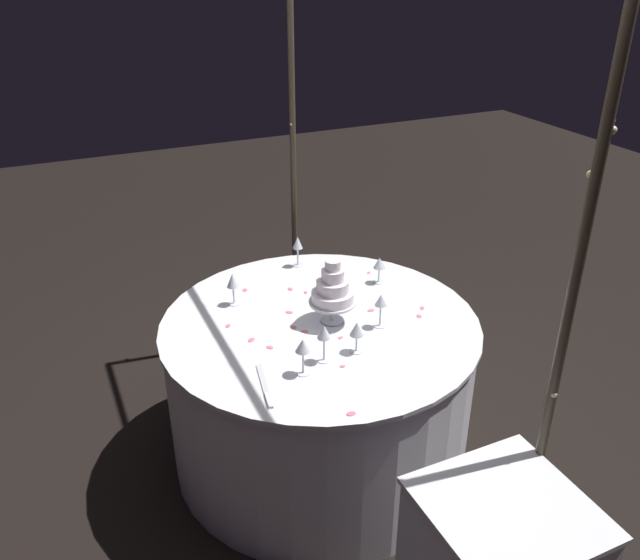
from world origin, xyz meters
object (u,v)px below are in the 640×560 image
Objects in this scene: wine_glass_4 at (298,244)px; wine_glass_2 at (381,302)px; wine_glass_1 at (324,334)px; cake_knife at (265,388)px; decorative_arch at (390,158)px; main_table at (320,390)px; wine_glass_3 at (233,282)px; wine_glass_0 at (303,347)px; wine_glass_6 at (379,264)px; wine_glass_5 at (357,330)px; tiered_cake at (333,291)px.

wine_glass_2 is at bearing 7.28° from wine_glass_4.
cake_knife is (0.09, -0.30, -0.13)m from wine_glass_1.
wine_glass_1 is (0.30, -0.45, -0.61)m from decorative_arch.
wine_glass_1 is at bearing -67.42° from wine_glass_2.
wine_glass_1 is at bearing -21.61° from main_table.
decorative_arch is 0.96m from wine_glass_3.
wine_glass_0 reaches higher than wine_glass_6.
wine_glass_5 is at bearing -6.48° from wine_glass_4.
wine_glass_6 is at bearing 125.84° from cake_knife.
wine_glass_2 is 1.00× the size of wine_glass_3.
wine_glass_4 is 0.90m from wine_glass_5.
decorative_arch is at bearing -25.01° from wine_glass_6.
decorative_arch reaches higher than wine_glass_5.
wine_glass_3 is at bearing -162.79° from wine_glass_1.
cake_knife is (0.36, -0.47, -0.16)m from tiered_cake.
cake_knife is (0.38, -0.75, -0.74)m from decorative_arch.
wine_glass_4 is (-0.75, -0.10, 0.00)m from wine_glass_2.
wine_glass_5 is at bearing 101.05° from wine_glass_0.
decorative_arch is at bearing 123.28° from wine_glass_1.
wine_glass_4 is (-0.62, 0.09, -0.04)m from tiered_cake.
wine_glass_2 is at bearing 57.53° from main_table.
wine_glass_5 reaches higher than cake_knife.
wine_glass_2 is 0.70m from cake_knife.
wine_glass_4 is 1.18× the size of wine_glass_5.
wine_glass_1 reaches higher than wine_glass_0.
tiered_cake reaches higher than wine_glass_6.
decorative_arch is at bearing 146.53° from wine_glass_2.
main_table is 8.67× the size of wine_glass_1.
wine_glass_1 is 1.18× the size of wine_glass_5.
wine_glass_1 is at bearing 106.24° from cake_knife.
cake_knife is at bearing -70.25° from wine_glass_2.
wine_glass_0 is at bearing -49.38° from wine_glass_6.
cake_knife is at bearing -29.44° from wine_glass_4.
decorative_arch is 0.91m from wine_glass_0.
wine_glass_4 reaches higher than wine_glass_6.
wine_glass_0 is 1.00× the size of wine_glass_2.
tiered_cake is (0.02, -0.28, -0.58)m from decorative_arch.
wine_glass_2 is (-0.15, 0.35, -0.01)m from wine_glass_1.
tiered_cake is 1.07× the size of cake_knife.
wine_glass_5 is at bearing -3.17° from tiered_cake.
cake_knife is at bearing -78.19° from wine_glass_0.
wine_glass_0 is at bearing -21.64° from wine_glass_4.
wine_glass_5 is (0.14, -0.20, -0.02)m from wine_glass_2.
tiered_cake is at bearing -85.99° from decorative_arch.
main_table is 5.09× the size of cake_knife.
wine_glass_3 is (-0.68, -0.08, -0.01)m from wine_glass_0.
tiered_cake reaches higher than wine_glass_4.
main_table is at bearing -61.95° from wine_glass_6.
wine_glass_5 is (0.89, -0.10, -0.02)m from wine_glass_4.
wine_glass_1 reaches higher than wine_glass_2.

